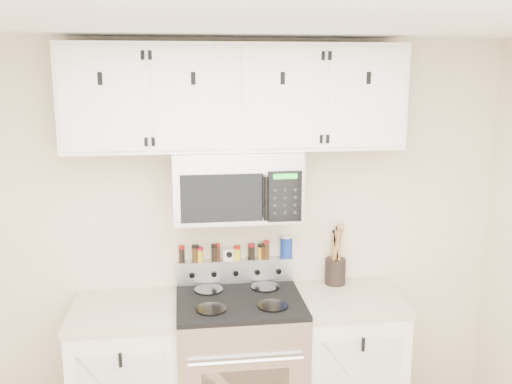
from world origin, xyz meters
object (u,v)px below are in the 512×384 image
range (240,368)px  salt_canister (286,247)px  microwave (237,184)px  utensil_crock (335,269)px

range → salt_canister: bearing=39.7°
microwave → utensil_crock: size_ratio=1.91×
utensil_crock → salt_canister: 0.36m
range → utensil_crock: 0.88m
microwave → utensil_crock: microwave is taller
microwave → utensil_crock: (0.66, 0.11, -0.61)m
range → utensil_crock: (0.66, 0.23, 0.53)m
range → microwave: microwave is taller
microwave → utensil_crock: bearing=9.1°
range → utensil_crock: bearing=19.4°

